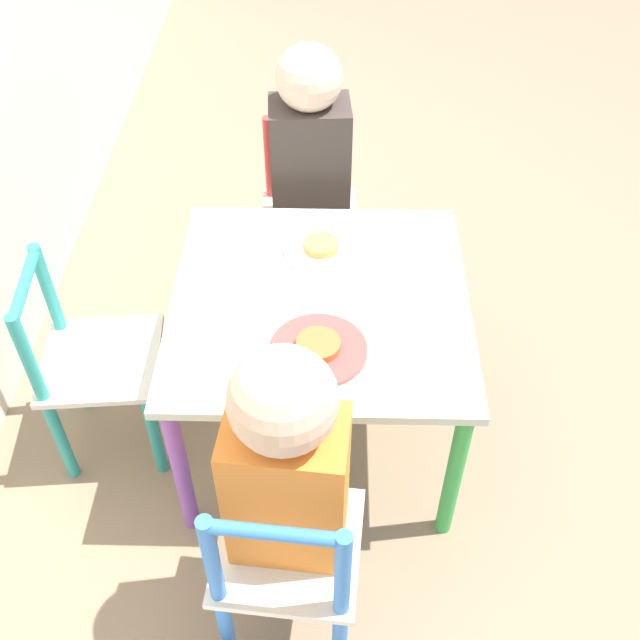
{
  "coord_description": "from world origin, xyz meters",
  "views": [
    {
      "loc": [
        -1.16,
        -0.03,
        1.53
      ],
      "look_at": [
        0.0,
        0.0,
        0.37
      ],
      "focal_mm": 42.0,
      "sensor_mm": 36.0,
      "label": 1
    }
  ],
  "objects_px": {
    "child_left": "(289,473)",
    "plate_left": "(318,348)",
    "kids_table": "(320,317)",
    "chair_teal": "(93,366)",
    "plate_right": "(321,249)",
    "child_right": "(310,167)",
    "chair_red": "(310,218)",
    "chair_blue": "(287,563)"
  },
  "relations": [
    {
      "from": "chair_red",
      "to": "plate_right",
      "type": "xyz_separation_m",
      "value": [
        -0.36,
        -0.04,
        0.19
      ]
    },
    {
      "from": "child_right",
      "to": "plate_right",
      "type": "xyz_separation_m",
      "value": [
        -0.3,
        -0.03,
        -0.02
      ]
    },
    {
      "from": "child_left",
      "to": "plate_right",
      "type": "relative_size",
      "value": 4.43
    },
    {
      "from": "child_left",
      "to": "plate_left",
      "type": "bearing_deg",
      "value": -92.74
    },
    {
      "from": "kids_table",
      "to": "chair_red",
      "type": "xyz_separation_m",
      "value": [
        0.52,
        0.04,
        -0.12
      ]
    },
    {
      "from": "chair_teal",
      "to": "plate_right",
      "type": "height_order",
      "value": "chair_teal"
    },
    {
      "from": "child_right",
      "to": "chair_teal",
      "type": "bearing_deg",
      "value": -138.01
    },
    {
      "from": "kids_table",
      "to": "chair_red",
      "type": "relative_size",
      "value": 1.2
    },
    {
      "from": "kids_table",
      "to": "chair_red",
      "type": "bearing_deg",
      "value": 4.31
    },
    {
      "from": "chair_red",
      "to": "plate_right",
      "type": "bearing_deg",
      "value": -88.16
    },
    {
      "from": "chair_red",
      "to": "child_right",
      "type": "bearing_deg",
      "value": -90.0
    },
    {
      "from": "child_right",
      "to": "plate_right",
      "type": "bearing_deg",
      "value": -87.8
    },
    {
      "from": "chair_red",
      "to": "child_right",
      "type": "xyz_separation_m",
      "value": [
        -0.06,
        -0.0,
        0.21
      ]
    },
    {
      "from": "child_left",
      "to": "plate_left",
      "type": "relative_size",
      "value": 3.88
    },
    {
      "from": "child_right",
      "to": "plate_left",
      "type": "relative_size",
      "value": 3.98
    },
    {
      "from": "child_left",
      "to": "plate_left",
      "type": "xyz_separation_m",
      "value": [
        0.3,
        -0.04,
        -0.01
      ]
    },
    {
      "from": "child_right",
      "to": "plate_left",
      "type": "height_order",
      "value": "child_right"
    },
    {
      "from": "kids_table",
      "to": "child_right",
      "type": "xyz_separation_m",
      "value": [
        0.46,
        0.03,
        0.08
      ]
    },
    {
      "from": "chair_blue",
      "to": "child_right",
      "type": "xyz_separation_m",
      "value": [
        0.97,
        -0.01,
        0.21
      ]
    },
    {
      "from": "plate_right",
      "to": "plate_left",
      "type": "bearing_deg",
      "value": 180.0
    },
    {
      "from": "plate_left",
      "to": "plate_right",
      "type": "height_order",
      "value": "same"
    },
    {
      "from": "chair_blue",
      "to": "plate_left",
      "type": "distance_m",
      "value": 0.41
    },
    {
      "from": "kids_table",
      "to": "chair_red",
      "type": "distance_m",
      "value": 0.53
    },
    {
      "from": "child_left",
      "to": "plate_left",
      "type": "distance_m",
      "value": 0.3
    },
    {
      "from": "plate_right",
      "to": "chair_red",
      "type": "bearing_deg",
      "value": 6.15
    },
    {
      "from": "kids_table",
      "to": "chair_teal",
      "type": "height_order",
      "value": "chair_teal"
    },
    {
      "from": "kids_table",
      "to": "chair_teal",
      "type": "bearing_deg",
      "value": 95.24
    },
    {
      "from": "kids_table",
      "to": "chair_teal",
      "type": "xyz_separation_m",
      "value": [
        -0.05,
        0.52,
        -0.12
      ]
    },
    {
      "from": "chair_teal",
      "to": "chair_red",
      "type": "bearing_deg",
      "value": -45.46
    },
    {
      "from": "chair_teal",
      "to": "child_right",
      "type": "bearing_deg",
      "value": -48.94
    },
    {
      "from": "plate_left",
      "to": "plate_right",
      "type": "bearing_deg",
      "value": -0.0
    },
    {
      "from": "chair_teal",
      "to": "plate_left",
      "type": "height_order",
      "value": "chair_teal"
    },
    {
      "from": "chair_blue",
      "to": "plate_left",
      "type": "height_order",
      "value": "chair_blue"
    },
    {
      "from": "kids_table",
      "to": "plate_right",
      "type": "distance_m",
      "value": 0.17
    },
    {
      "from": "kids_table",
      "to": "plate_left",
      "type": "bearing_deg",
      "value": 180.0
    },
    {
      "from": "child_right",
      "to": "plate_right",
      "type": "distance_m",
      "value": 0.3
    },
    {
      "from": "chair_teal",
      "to": "plate_left",
      "type": "distance_m",
      "value": 0.56
    },
    {
      "from": "chair_red",
      "to": "child_right",
      "type": "relative_size",
      "value": 0.68
    },
    {
      "from": "plate_right",
      "to": "child_left",
      "type": "bearing_deg",
      "value": 175.99
    },
    {
      "from": "chair_blue",
      "to": "chair_teal",
      "type": "height_order",
      "value": "same"
    },
    {
      "from": "chair_blue",
      "to": "child_right",
      "type": "bearing_deg",
      "value": -85.46
    },
    {
      "from": "chair_red",
      "to": "plate_left",
      "type": "distance_m",
      "value": 0.7
    }
  ]
}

